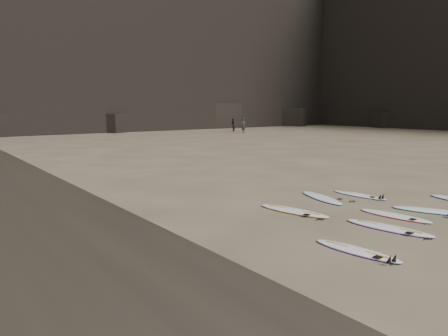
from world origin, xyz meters
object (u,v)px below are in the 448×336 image
object	(u,v)px
surfboard_0	(357,250)
surfboard_2	(395,215)
surfboard_6	(322,197)
surfboard_1	(388,228)
surfboard_5	(294,211)
surfboard_7	(359,195)
person_b	(233,125)
person_a	(244,125)
surfboard_3	(435,211)

from	to	relation	value
surfboard_0	surfboard_2	xyz separation A→B (m)	(3.66, 1.38, 0.00)
surfboard_6	surfboard_1	bearing A→B (deg)	-95.66
surfboard_1	surfboard_5	world-z (taller)	surfboard_5
surfboard_7	person_b	bearing A→B (deg)	55.45
surfboard_0	surfboard_6	xyz separation A→B (m)	(3.82, 4.48, 0.00)
surfboard_5	person_a	bearing A→B (deg)	42.40
surfboard_1	surfboard_2	bearing A→B (deg)	17.86
surfboard_0	person_a	bearing A→B (deg)	48.64
person_a	person_b	bearing A→B (deg)	49.32
surfboard_2	person_b	world-z (taller)	person_b
surfboard_5	surfboard_2	bearing A→B (deg)	-58.57
surfboard_3	surfboard_7	world-z (taller)	surfboard_3
surfboard_2	person_b	bearing A→B (deg)	53.64
surfboard_1	surfboard_3	distance (m)	2.91
surfboard_7	person_b	size ratio (longest dim) A/B	1.30
person_a	person_b	world-z (taller)	person_a
surfboard_6	person_a	bearing A→B (deg)	72.16
surfboard_0	person_b	xyz separation A→B (m)	(25.82, 39.13, 0.82)
surfboard_6	surfboard_7	size ratio (longest dim) A/B	1.12
surfboard_6	surfboard_3	bearing A→B (deg)	-52.52
surfboard_1	surfboard_7	world-z (taller)	surfboard_1
surfboard_3	surfboard_5	bearing A→B (deg)	118.74
surfboard_3	person_b	distance (m)	43.40
surfboard_2	surfboard_3	bearing A→B (deg)	-21.54
surfboard_3	surfboard_6	distance (m)	3.79
surfboard_0	surfboard_2	bearing A→B (deg)	14.14
surfboard_2	surfboard_3	xyz separation A→B (m)	(1.53, -0.43, 0.00)
surfboard_1	surfboard_3	bearing A→B (deg)	-3.85
surfboard_5	person_a	xyz separation A→B (m)	(23.35, 32.09, 0.88)
surfboard_5	surfboard_6	size ratio (longest dim) A/B	1.03
surfboard_3	surfboard_7	distance (m)	3.03
surfboard_3	surfboard_7	size ratio (longest dim) A/B	1.15
surfboard_1	surfboard_7	bearing A→B (deg)	38.06
surfboard_7	person_a	distance (m)	37.29
surfboard_7	surfboard_3	bearing A→B (deg)	-97.48
person_b	surfboard_6	bearing A→B (deg)	-15.79
surfboard_3	person_b	world-z (taller)	person_b
surfboard_3	person_a	world-z (taller)	person_a
surfboard_3	surfboard_5	world-z (taller)	same
surfboard_1	surfboard_3	world-z (taller)	surfboard_3
surfboard_3	surfboard_6	world-z (taller)	surfboard_3
surfboard_0	surfboard_5	world-z (taller)	surfboard_5
surfboard_1	person_a	world-z (taller)	person_a
surfboard_5	person_b	xyz separation A→B (m)	(24.27, 35.49, 0.81)
person_a	person_b	distance (m)	3.52
surfboard_7	surfboard_5	bearing A→B (deg)	-179.32
person_a	surfboard_2	bearing A→B (deg)	-147.28
surfboard_5	surfboard_7	world-z (taller)	surfboard_5
surfboard_0	person_b	world-z (taller)	person_b
surfboard_3	surfboard_5	distance (m)	4.53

